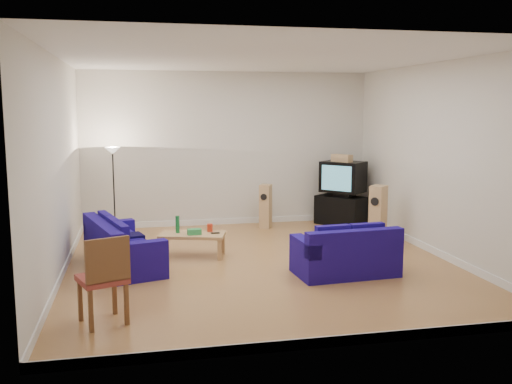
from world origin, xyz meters
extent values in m
cube|color=brown|center=(0.00, 0.00, 0.00)|extent=(6.00, 6.50, 0.01)
cube|color=white|center=(0.00, 0.00, 3.20)|extent=(6.00, 6.50, 0.01)
cube|color=silver|center=(0.00, 3.25, 1.60)|extent=(6.00, 0.01, 3.20)
cube|color=silver|center=(0.00, -3.25, 1.60)|extent=(6.00, 0.01, 3.20)
cube|color=silver|center=(-3.00, 0.00, 1.60)|extent=(0.01, 6.50, 3.20)
cube|color=silver|center=(3.00, 0.00, 1.60)|extent=(0.01, 6.50, 3.20)
cube|color=white|center=(0.00, 3.24, 0.06)|extent=(6.00, 0.02, 0.12)
cube|color=white|center=(0.00, -3.24, 0.06)|extent=(6.00, 0.02, 0.12)
cube|color=white|center=(-2.99, 0.00, 0.06)|extent=(0.02, 6.50, 0.12)
cube|color=white|center=(2.99, 0.00, 0.06)|extent=(0.02, 6.50, 0.12)
cube|color=navy|center=(-2.13, 0.30, 0.18)|extent=(1.32, 2.06, 0.36)
cube|color=navy|center=(-2.43, 0.21, 0.55)|extent=(0.71, 1.88, 0.37)
cube|color=navy|center=(-2.37, 1.13, 0.47)|extent=(0.84, 0.41, 0.21)
cube|color=navy|center=(-1.89, -0.52, 0.47)|extent=(0.84, 0.41, 0.21)
cube|color=black|center=(-2.00, 0.34, 0.45)|extent=(0.43, 0.43, 0.10)
cube|color=navy|center=(1.10, -0.78, 0.18)|extent=(1.52, 0.92, 0.36)
cube|color=navy|center=(1.13, -1.09, 0.55)|extent=(1.48, 0.29, 0.37)
cube|color=navy|center=(0.47, -0.83, 0.47)|extent=(0.25, 0.83, 0.21)
cube|color=navy|center=(1.74, -0.73, 0.47)|extent=(0.25, 0.83, 0.21)
cube|color=black|center=(1.09, -0.65, 0.45)|extent=(0.37, 0.37, 0.10)
cube|color=tan|center=(-1.01, 0.72, 0.36)|extent=(1.17, 0.81, 0.05)
cube|color=tan|center=(-1.54, 0.65, 0.17)|extent=(0.07, 0.07, 0.34)
cube|color=tan|center=(-1.42, 1.06, 0.17)|extent=(0.07, 0.07, 0.34)
cube|color=tan|center=(-0.61, 0.38, 0.17)|extent=(0.07, 0.07, 0.34)
cube|color=tan|center=(-0.49, 0.79, 0.17)|extent=(0.07, 0.07, 0.34)
cylinder|color=#197233|center=(-1.25, 0.82, 0.53)|extent=(0.07, 0.07, 0.29)
cube|color=green|center=(-0.99, 0.64, 0.43)|extent=(0.23, 0.13, 0.09)
cylinder|color=red|center=(-0.71, 0.81, 0.45)|extent=(0.11, 0.11, 0.13)
cube|color=black|center=(-0.64, 0.64, 0.40)|extent=(0.14, 0.05, 0.02)
cube|color=black|center=(2.32, 2.70, 0.30)|extent=(1.05, 1.12, 0.61)
cube|color=black|center=(2.37, 2.65, 0.65)|extent=(0.49, 0.50, 0.09)
cube|color=black|center=(2.36, 2.72, 1.02)|extent=(1.02, 1.03, 0.64)
cube|color=teal|center=(2.13, 2.50, 1.02)|extent=(0.47, 0.50, 0.52)
cube|color=tan|center=(2.30, 2.65, 1.42)|extent=(0.39, 0.46, 0.15)
cube|color=tan|center=(0.69, 2.70, 0.45)|extent=(0.31, 0.33, 0.90)
cylinder|color=black|center=(0.62, 2.58, 0.67)|extent=(0.13, 0.08, 0.13)
cube|color=tan|center=(2.45, 1.10, 0.52)|extent=(0.39, 0.39, 1.04)
cylinder|color=black|center=(2.33, 0.99, 0.77)|extent=(0.12, 0.13, 0.15)
cylinder|color=black|center=(-2.33, 2.55, 0.01)|extent=(0.22, 0.22, 0.03)
cylinder|color=black|center=(-2.33, 2.55, 0.83)|extent=(0.03, 0.03, 1.61)
cone|color=white|center=(-2.33, 2.55, 1.66)|extent=(0.29, 0.29, 0.13)
cube|color=brown|center=(-2.43, -2.32, 0.25)|extent=(0.06, 0.06, 0.50)
cube|color=brown|center=(-2.57, -1.94, 0.25)|extent=(0.06, 0.06, 0.50)
cube|color=brown|center=(-2.05, -2.17, 0.25)|extent=(0.06, 0.06, 0.50)
cube|color=brown|center=(-2.19, -1.79, 0.25)|extent=(0.06, 0.06, 0.50)
cube|color=#933830|center=(-2.31, -2.06, 0.52)|extent=(0.64, 0.64, 0.07)
cube|color=brown|center=(-2.23, -2.27, 0.79)|extent=(0.48, 0.22, 0.50)
camera|label=1|loc=(-1.88, -8.56, 2.45)|focal=40.00mm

